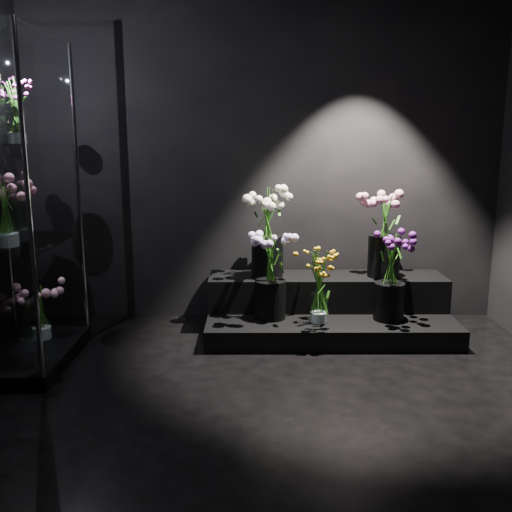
{
  "coord_description": "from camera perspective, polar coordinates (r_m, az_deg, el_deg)",
  "views": [
    {
      "loc": [
        -0.08,
        -2.86,
        1.56
      ],
      "look_at": [
        -0.07,
        1.2,
        0.71
      ],
      "focal_mm": 40.0,
      "sensor_mm": 36.0,
      "label": 1
    }
  ],
  "objects": [
    {
      "name": "wall_front",
      "position": [
        0.88,
        5.24,
        1.44
      ],
      "size": [
        4.0,
        0.0,
        4.0
      ],
      "primitive_type": "plane",
      "rotation": [
        -1.57,
        0.0,
        0.0
      ],
      "color": "black",
      "rests_on": "floor"
    },
    {
      "name": "wall_back",
      "position": [
        4.87,
        0.78,
        9.94
      ],
      "size": [
        4.0,
        0.0,
        4.0
      ],
      "primitive_type": "plane",
      "rotation": [
        1.57,
        0.0,
        0.0
      ],
      "color": "black",
      "rests_on": "floor"
    },
    {
      "name": "bouquet_lilac",
      "position": [
        4.41,
        1.45,
        -1.38
      ],
      "size": [
        0.38,
        0.38,
        0.68
      ],
      "rotation": [
        0.0,
        0.0,
        0.06
      ],
      "color": "black",
      "rests_on": "display_riser"
    },
    {
      "name": "bouquet_case_pink",
      "position": [
        4.0,
        -23.79,
        4.06
      ],
      "size": [
        0.39,
        0.39,
        0.43
      ],
      "rotation": [
        0.0,
        0.0,
        0.32
      ],
      "color": "white",
      "rests_on": "display_case"
    },
    {
      "name": "bouquet_pink_roses",
      "position": [
        4.74,
        12.79,
        2.86
      ],
      "size": [
        0.43,
        0.43,
        0.71
      ],
      "rotation": [
        0.0,
        0.0,
        0.12
      ],
      "color": "black",
      "rests_on": "display_riser"
    },
    {
      "name": "display_riser",
      "position": [
        4.72,
        7.19,
        -5.27
      ],
      "size": [
        1.95,
        0.87,
        0.43
      ],
      "color": "black",
      "rests_on": "floor"
    },
    {
      "name": "bouquet_case_magenta",
      "position": [
        4.22,
        -22.96,
        13.21
      ],
      "size": [
        0.22,
        0.22,
        0.42
      ],
      "rotation": [
        0.0,
        0.0,
        -0.0
      ],
      "color": "white",
      "rests_on": "display_case"
    },
    {
      "name": "bouquet_cream_roses",
      "position": [
        4.62,
        1.15,
        2.89
      ],
      "size": [
        0.45,
        0.45,
        0.72
      ],
      "rotation": [
        0.0,
        0.0,
        0.28
      ],
      "color": "black",
      "rests_on": "display_riser"
    },
    {
      "name": "display_case",
      "position": [
        4.14,
        -22.95,
        4.61
      ],
      "size": [
        0.6,
        1.01,
        2.21
      ],
      "color": "black",
      "rests_on": "floor"
    },
    {
      "name": "bouquet_purple",
      "position": [
        4.5,
        13.29,
        -1.6
      ],
      "size": [
        0.39,
        0.39,
        0.68
      ],
      "rotation": [
        0.0,
        0.0,
        -0.23
      ],
      "color": "black",
      "rests_on": "display_riser"
    },
    {
      "name": "bouquet_case_base_pink",
      "position": [
        4.47,
        -20.78,
        -4.92
      ],
      "size": [
        0.34,
        0.34,
        0.43
      ],
      "rotation": [
        0.0,
        0.0,
        -0.12
      ],
      "color": "white",
      "rests_on": "display_case"
    },
    {
      "name": "bouquet_orange_bells",
      "position": [
        4.35,
        6.35,
        -3.0
      ],
      "size": [
        0.29,
        0.29,
        0.56
      ],
      "rotation": [
        0.0,
        0.0,
        -0.15
      ],
      "color": "white",
      "rests_on": "display_riser"
    },
    {
      "name": "floor",
      "position": [
        3.26,
        1.33,
        -16.74
      ],
      "size": [
        4.0,
        4.0,
        0.0
      ],
      "primitive_type": "plane",
      "color": "black",
      "rests_on": "ground"
    }
  ]
}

